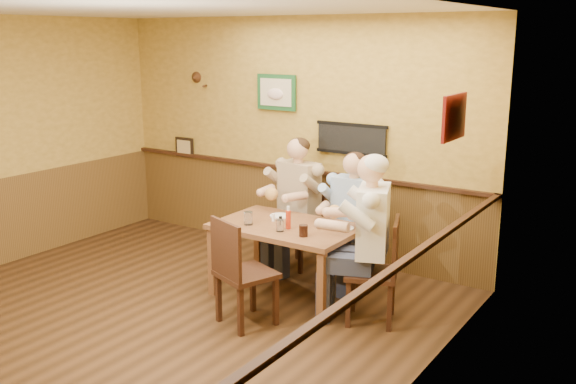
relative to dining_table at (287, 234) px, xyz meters
The scene contains 17 objects.
room 1.60m from the dining_table, 120.74° to the right, with size 5.02×5.03×2.81m.
dining_table is the anchor object (origin of this frame).
chair_back_left 0.90m from the dining_table, 114.40° to the left, with size 0.43×0.43×0.93m, color #391F12, non-canonical shape.
chair_back_right 0.80m from the dining_table, 58.96° to the left, with size 0.41×0.41×0.89m, color #391F12, non-canonical shape.
chair_right_end 0.99m from the dining_table, ahead, with size 0.45×0.45×0.98m, color #391F12, non-canonical shape.
chair_near_side 0.75m from the dining_table, 85.68° to the right, with size 0.47×0.47×1.01m, color #391F12, non-canonical shape.
diner_tan_shirt 0.88m from the dining_table, 114.40° to the left, with size 0.62×0.62×1.33m, color tan, non-canonical shape.
diner_blue_polo 0.78m from the dining_table, 58.96° to the left, with size 0.59×0.59×1.27m, color #8EADD5, non-canonical shape.
diner_white_elder 0.98m from the dining_table, ahead, with size 0.65×0.65×1.40m, color silver, non-canonical shape.
water_glass_left 0.41m from the dining_table, 146.99° to the right, with size 0.09×0.09×0.13m, color silver.
water_glass_mid 0.27m from the dining_table, 72.06° to the right, with size 0.08×0.08×0.11m, color silver.
cola_tumbler 0.44m from the dining_table, 33.86° to the right, with size 0.08×0.08×0.11m, color black.
hot_sauce_bottle 0.24m from the dining_table, 49.52° to the right, with size 0.05×0.05×0.20m, color red.
salt_shaker 0.22m from the dining_table, behind, with size 0.03×0.03×0.08m, color white.
pepper_shaker 0.15m from the dining_table, 154.85° to the right, with size 0.03×0.03×0.08m, color black.
plate_far_left 0.32m from the dining_table, 136.45° to the left, with size 0.21×0.21×0.01m, color white.
plate_far_right 0.57m from the dining_table, 19.24° to the left, with size 0.21×0.21×0.01m, color silver.
Camera 1 is at (4.14, -3.84, 2.57)m, focal length 40.00 mm.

